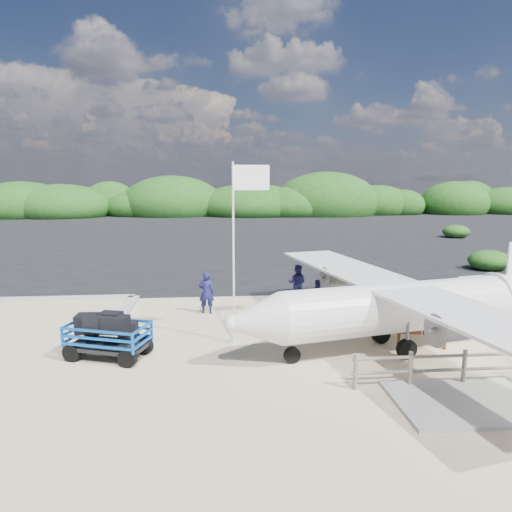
{
  "coord_description": "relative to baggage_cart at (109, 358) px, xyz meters",
  "views": [
    {
      "loc": [
        -0.61,
        -16.08,
        5.53
      ],
      "look_at": [
        1.16,
        4.13,
        2.09
      ],
      "focal_mm": 32.0,
      "sensor_mm": 36.0,
      "label": 1
    }
  ],
  "objects": [
    {
      "name": "ground",
      "position": [
        4.02,
        2.2,
        0.0
      ],
      "size": [
        160.0,
        160.0,
        0.0
      ],
      "primitive_type": "plane",
      "color": "beige"
    },
    {
      "name": "asphalt_apron",
      "position": [
        4.02,
        32.2,
        0.0
      ],
      "size": [
        90.0,
        50.0,
        0.04
      ],
      "primitive_type": null,
      "color": "#B2B2B2",
      "rests_on": "ground"
    },
    {
      "name": "walkway_pad",
      "position": [
        9.52,
        -3.8,
        0.0
      ],
      "size": [
        3.5,
        2.5,
        0.1
      ],
      "primitive_type": null,
      "color": "#B2B2B2",
      "rests_on": "ground"
    },
    {
      "name": "vegetation_band",
      "position": [
        4.02,
        57.2,
        0.0
      ],
      "size": [
        124.0,
        8.0,
        4.4
      ],
      "primitive_type": null,
      "color": "#B2B2B2",
      "rests_on": "ground"
    },
    {
      "name": "fence",
      "position": [
        10.02,
        -2.8,
        0.0
      ],
      "size": [
        6.4,
        2.0,
        1.1
      ],
      "primitive_type": null,
      "color": "#B2B2B2",
      "rests_on": "ground"
    },
    {
      "name": "baggage_cart",
      "position": [
        0.0,
        0.0,
        0.0
      ],
      "size": [
        2.99,
        2.27,
        1.32
      ],
      "primitive_type": null,
      "rotation": [
        0.0,
        0.0,
        -0.33
      ],
      "color": "#0C52B9",
      "rests_on": "ground"
    },
    {
      "name": "flagpole",
      "position": [
        3.96,
        1.01,
        0.0
      ],
      "size": [
        1.27,
        0.66,
        6.07
      ],
      "primitive_type": null,
      "rotation": [
        0.0,
        0.0,
        0.13
      ],
      "color": "white",
      "rests_on": "ground"
    },
    {
      "name": "signboard",
      "position": [
        10.1,
        -0.05,
        0.0
      ],
      "size": [
        1.64,
        0.55,
        1.36
      ],
      "primitive_type": null,
      "rotation": [
        0.0,
        0.0,
        -0.24
      ],
      "color": "#573018",
      "rests_on": "ground"
    },
    {
      "name": "crew_a",
      "position": [
        2.96,
        4.56,
        0.88
      ],
      "size": [
        0.7,
        0.51,
        1.76
      ],
      "primitive_type": "imported",
      "rotation": [
        0.0,
        0.0,
        2.99
      ],
      "color": "#14154C",
      "rests_on": "ground"
    },
    {
      "name": "crew_b",
      "position": [
        7.03,
        6.07,
        0.85
      ],
      "size": [
        1.02,
        0.92,
        1.71
      ],
      "primitive_type": "imported",
      "rotation": [
        0.0,
        0.0,
        2.74
      ],
      "color": "#14154C",
      "rests_on": "ground"
    },
    {
      "name": "crew_c",
      "position": [
        7.35,
        3.28,
        0.82
      ],
      "size": [
        1.0,
        0.51,
        1.63
      ],
      "primitive_type": "imported",
      "rotation": [
        0.0,
        0.0,
        3.02
      ],
      "color": "#14154C",
      "rests_on": "ground"
    },
    {
      "name": "aircraft_large",
      "position": [
        17.91,
        25.22,
        0.0
      ],
      "size": [
        17.04,
        17.04,
        4.31
      ],
      "primitive_type": null,
      "rotation": [
        0.0,
        0.0,
        3.35
      ],
      "color": "#B2B2B2",
      "rests_on": "ground"
    }
  ]
}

